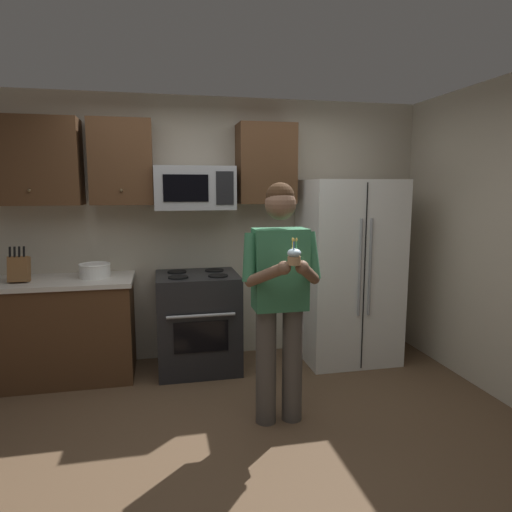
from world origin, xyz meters
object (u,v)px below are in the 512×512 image
Objects in this scene: cupcake at (294,256)px; microwave at (194,188)px; refrigerator at (348,271)px; knife_block at (19,269)px; bowl_large_white at (95,270)px; person at (280,291)px; oven_range at (198,322)px.

microwave is at bearing 107.48° from cupcake.
refrigerator is 3.02m from knife_block.
person is (1.41, -1.18, 0.01)m from bowl_large_white.
microwave is (0.00, 0.12, 1.26)m from oven_range.
microwave reaches higher than cupcake.
oven_range is 1.06m from bowl_large_white.
microwave is 1.72m from refrigerator.
oven_range is 0.53× the size of person.
bowl_large_white is (-0.91, 0.04, 0.53)m from oven_range.
oven_range is 2.91× the size of knife_block.
bowl_large_white is 0.16× the size of person.
cupcake is at bearing -35.41° from knife_block.
cupcake is (0.50, -1.47, 0.83)m from oven_range.
oven_range is at bearing 178.50° from refrigerator.
cupcake reaches higher than oven_range.
knife_block is at bearing 144.59° from cupcake.
cupcake is (0.50, -1.58, -0.43)m from microwave.
refrigerator reaches higher than bowl_large_white.
cupcake is (2.02, -1.44, 0.26)m from knife_block.
oven_range is at bearing -2.45° from bowl_large_white.
oven_range is 1.63m from knife_block.
person is 10.13× the size of cupcake.
bowl_large_white is 1.84m from person.
microwave is 0.41× the size of refrigerator.
oven_range is 1.26m from microwave.
refrigerator is at bearing -6.03° from microwave.
cupcake reaches higher than bowl_large_white.
knife_block is (-1.52, -0.15, -0.69)m from microwave.
person is (2.02, -1.11, -0.04)m from knife_block.
knife_block is at bearing -178.89° from oven_range.
microwave is at bearing 173.97° from refrigerator.
refrigerator is 2.42m from bowl_large_white.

